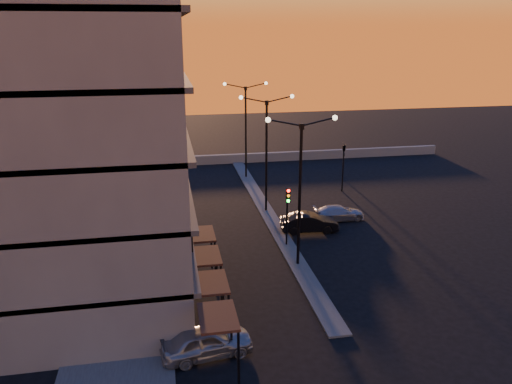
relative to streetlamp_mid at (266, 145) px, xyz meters
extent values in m
plane|color=black|center=(0.00, -10.00, -5.59)|extent=(120.00, 120.00, 0.00)
cube|color=#4A4A48|center=(-10.50, -6.00, -5.53)|extent=(5.00, 40.00, 0.12)
cube|color=#4A4A48|center=(0.00, 0.00, -5.53)|extent=(1.20, 36.00, 0.12)
cube|color=slate|center=(2.00, 16.00, -5.09)|extent=(44.00, 0.50, 1.00)
cylinder|color=slate|center=(-14.00, -8.00, 6.91)|extent=(14.00, 14.00, 25.00)
cube|color=slate|center=(-14.00, -13.00, 6.91)|extent=(14.00, 10.00, 25.00)
cylinder|color=black|center=(-14.00, -8.00, -3.99)|extent=(14.16, 14.16, 2.40)
cube|color=black|center=(-6.80, -12.00, -1.99)|extent=(0.15, 3.20, 1.20)
cylinder|color=black|center=(0.00, -10.00, -1.09)|extent=(0.18, 0.18, 9.00)
cube|color=black|center=(0.00, -10.00, 3.31)|extent=(0.25, 0.25, 0.35)
sphere|color=#FFE5B2|center=(-2.00, -10.00, 3.76)|extent=(0.32, 0.32, 0.32)
sphere|color=#FFE5B2|center=(2.00, -10.00, 3.76)|extent=(0.32, 0.32, 0.32)
cylinder|color=black|center=(0.00, 0.00, -1.09)|extent=(0.18, 0.18, 9.00)
cube|color=black|center=(0.00, 0.00, 3.31)|extent=(0.25, 0.25, 0.35)
sphere|color=#FFE5B2|center=(-2.00, 0.00, 3.76)|extent=(0.32, 0.32, 0.32)
sphere|color=#FFE5B2|center=(2.00, 0.00, 3.76)|extent=(0.32, 0.32, 0.32)
cylinder|color=black|center=(0.00, 10.00, -1.09)|extent=(0.18, 0.18, 9.00)
cube|color=black|center=(0.00, 10.00, 3.31)|extent=(0.25, 0.25, 0.35)
sphere|color=#FFE5B2|center=(-2.00, 10.00, 3.76)|extent=(0.32, 0.32, 0.32)
sphere|color=#FFE5B2|center=(2.00, 10.00, 3.76)|extent=(0.32, 0.32, 0.32)
cylinder|color=black|center=(0.00, -7.00, -3.99)|extent=(0.12, 0.12, 3.20)
cube|color=black|center=(0.00, -7.18, -1.84)|extent=(0.28, 0.16, 1.00)
sphere|color=#FF0C05|center=(0.00, -7.28, -1.49)|extent=(0.20, 0.20, 0.20)
sphere|color=orange|center=(0.00, -7.28, -1.84)|extent=(0.20, 0.20, 0.20)
sphere|color=#0CFF26|center=(0.00, -7.28, -2.19)|extent=(0.20, 0.20, 0.20)
cylinder|color=black|center=(8.00, 4.00, -4.19)|extent=(0.12, 0.12, 2.80)
imported|color=black|center=(8.00, 4.00, -2.39)|extent=(0.13, 0.16, 0.80)
cylinder|color=black|center=(9.50, 8.00, -4.19)|extent=(0.12, 0.12, 2.80)
imported|color=black|center=(9.50, 8.00, -2.39)|extent=(0.42, 1.99, 0.80)
imported|color=#999CA0|center=(-6.50, -18.16, -4.88)|extent=(4.41, 2.29, 1.43)
imported|color=black|center=(2.28, -4.75, -4.89)|extent=(4.36, 1.86, 1.40)
imported|color=#A7A9AF|center=(5.23, -2.92, -5.01)|extent=(4.12, 1.84, 1.17)
camera|label=1|loc=(-7.86, -37.73, 8.68)|focal=35.00mm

